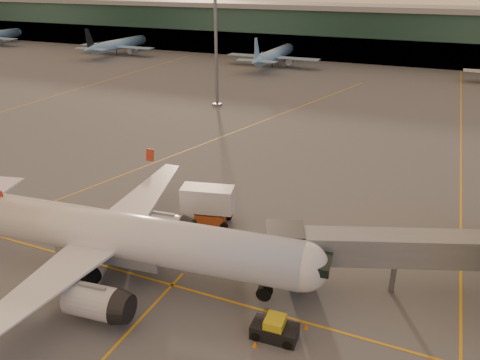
% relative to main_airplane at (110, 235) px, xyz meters
% --- Properties ---
extents(ground, '(600.00, 600.00, 0.00)m').
position_rel_main_airplane_xyz_m(ground, '(1.26, -4.60, -4.14)').
color(ground, '#4C4F54').
rests_on(ground, ground).
extents(taxi_markings, '(100.12, 173.00, 0.01)m').
position_rel_main_airplane_xyz_m(taxi_markings, '(-6.06, 39.88, -4.14)').
color(taxi_markings, orange).
rests_on(taxi_markings, ground).
extents(terminal, '(400.00, 20.00, 17.60)m').
position_rel_main_airplane_xyz_m(terminal, '(1.26, 137.19, 4.62)').
color(terminal, '#19382D').
rests_on(terminal, ground).
extents(mast_west_near, '(2.40, 2.40, 25.60)m').
position_rel_main_airplane_xyz_m(mast_west_near, '(-18.74, 61.40, 10.72)').
color(mast_west_near, slate).
rests_on(mast_west_near, ground).
extents(distant_aircraft_row, '(350.00, 34.00, 13.00)m').
position_rel_main_airplane_xyz_m(distant_aircraft_row, '(12.10, 113.40, -4.14)').
color(distant_aircraft_row, '#86B6E0').
rests_on(distant_aircraft_row, ground).
extents(main_airplane, '(42.26, 38.18, 12.75)m').
position_rel_main_airplane_xyz_m(main_airplane, '(0.00, 0.00, 0.00)').
color(main_airplane, white).
rests_on(main_airplane, ground).
extents(jet_bridge, '(23.81, 11.33, 6.18)m').
position_rel_main_airplane_xyz_m(jet_bridge, '(26.65, 8.22, 0.18)').
color(jet_bridge, slate).
rests_on(jet_bridge, ground).
extents(catering_truck, '(6.39, 3.89, 4.62)m').
position_rel_main_airplane_xyz_m(catering_truck, '(4.02, 12.47, -1.52)').
color(catering_truck, '#BB4B1A').
rests_on(catering_truck, ground).
extents(pushback_tug, '(3.79, 2.18, 1.90)m').
position_rel_main_airplane_xyz_m(pushback_tug, '(17.43, -2.30, -3.37)').
color(pushback_tug, black).
rests_on(pushback_tug, ground).
extents(cone_nose, '(0.41, 0.41, 0.53)m').
position_rel_main_airplane_xyz_m(cone_nose, '(19.45, -0.31, -3.89)').
color(cone_nose, orange).
rests_on(cone_nose, ground).
extents(cone_wing_left, '(0.46, 0.46, 0.58)m').
position_rel_main_airplane_xyz_m(cone_wing_left, '(-0.26, 16.46, -3.86)').
color(cone_wing_left, orange).
rests_on(cone_wing_left, ground).
extents(cone_fwd, '(0.40, 0.40, 0.51)m').
position_rel_main_airplane_xyz_m(cone_fwd, '(16.37, -3.87, -3.90)').
color(cone_fwd, orange).
rests_on(cone_fwd, ground).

